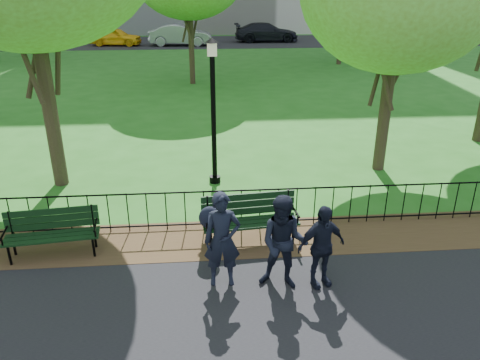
{
  "coord_description": "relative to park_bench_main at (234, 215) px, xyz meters",
  "views": [
    {
      "loc": [
        -0.97,
        -6.94,
        4.98
      ],
      "look_at": [
        -0.27,
        1.5,
        1.34
      ],
      "focal_mm": 35.0,
      "sensor_mm": 36.0,
      "label": 1
    }
  ],
  "objects": [
    {
      "name": "person_left",
      "position": [
        -0.29,
        -1.29,
        0.21
      ],
      "size": [
        0.63,
        0.42,
        1.74
      ],
      "primitive_type": "imported",
      "rotation": [
        0.0,
        0.0,
        0.0
      ],
      "color": "black",
      "rests_on": "asphalt_path"
    },
    {
      "name": "park_bench_main",
      "position": [
        0.0,
        0.0,
        0.0
      ],
      "size": [
        2.03,
        0.78,
        1.09
      ],
      "rotation": [
        0.0,
        0.0,
        0.1
      ],
      "color": "black",
      "rests_on": "ground"
    },
    {
      "name": "taxi",
      "position": [
        -7.42,
        31.88,
        0.05
      ],
      "size": [
        4.38,
        2.3,
        1.42
      ],
      "primitive_type": "imported",
      "rotation": [
        0.0,
        0.0,
        1.42
      ],
      "color": "yellow",
      "rests_on": "far_street"
    },
    {
      "name": "sedan_dark",
      "position": [
        5.16,
        33.43,
        0.13
      ],
      "size": [
        5.44,
        2.24,
        1.58
      ],
      "primitive_type": "imported",
      "rotation": [
        0.0,
        0.0,
        1.58
      ],
      "color": "black",
      "rests_on": "far_street"
    },
    {
      "name": "park_bench_left_a",
      "position": [
        -3.53,
        -0.05,
        -0.1
      ],
      "size": [
        1.8,
        0.73,
        1.0
      ],
      "rotation": [
        0.0,
        0.0,
        0.11
      ],
      "color": "black",
      "rests_on": "ground"
    },
    {
      "name": "person_mid",
      "position": [
        0.75,
        -1.46,
        0.2
      ],
      "size": [
        0.92,
        0.65,
        1.71
      ],
      "primitive_type": "imported",
      "rotation": [
        0.0,
        0.0,
        -0.29
      ],
      "color": "black",
      "rests_on": "asphalt_path"
    },
    {
      "name": "person_right",
      "position": [
        1.4,
        -1.47,
        0.11
      ],
      "size": [
        0.96,
        0.61,
        1.53
      ],
      "primitive_type": "imported",
      "rotation": [
        0.0,
        0.0,
        0.29
      ],
      "color": "black",
      "rests_on": "asphalt_path"
    },
    {
      "name": "far_street",
      "position": [
        0.41,
        33.71,
        -0.66
      ],
      "size": [
        70.0,
        9.0,
        0.01
      ],
      "primitive_type": "cube",
      "color": "black",
      "rests_on": "ground"
    },
    {
      "name": "sedan_silver",
      "position": [
        -2.13,
        31.48,
        0.17
      ],
      "size": [
        5.15,
        2.1,
        1.66
      ],
      "primitive_type": "imported",
      "rotation": [
        0.0,
        0.0,
        1.5
      ],
      "color": "#989BA0",
      "rests_on": "far_street"
    },
    {
      "name": "iron_fence",
      "position": [
        0.41,
        0.71,
        -0.17
      ],
      "size": [
        24.06,
        0.06,
        1.0
      ],
      "color": "black",
      "rests_on": "ground"
    },
    {
      "name": "ground",
      "position": [
        0.41,
        -1.29,
        -0.67
      ],
      "size": [
        120.0,
        120.0,
        0.0
      ],
      "primitive_type": "plane",
      "color": "#215F19"
    },
    {
      "name": "lamppost",
      "position": [
        -0.28,
        3.23,
        1.36
      ],
      "size": [
        0.33,
        0.33,
        3.73
      ],
      "color": "black",
      "rests_on": "ground"
    },
    {
      "name": "dirt_strip",
      "position": [
        0.41,
        0.21,
        -0.66
      ],
      "size": [
        60.0,
        1.6,
        0.01
      ],
      "primitive_type": "cube",
      "color": "#3D2D19",
      "rests_on": "ground"
    }
  ]
}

